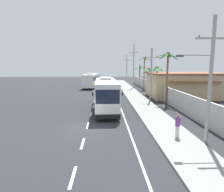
# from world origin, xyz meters

# --- Properties ---
(ground_plane) EXTENTS (160.00, 160.00, 0.00)m
(ground_plane) POSITION_xyz_m (0.00, 0.00, 0.00)
(ground_plane) COLOR #28282D
(sidewalk_kerb) EXTENTS (3.20, 90.00, 0.14)m
(sidewalk_kerb) POSITION_xyz_m (6.80, 10.00, 0.07)
(sidewalk_kerb) COLOR gray
(sidewalk_kerb) RESTS_ON ground
(lane_markings) EXTENTS (3.75, 71.00, 0.01)m
(lane_markings) POSITION_xyz_m (2.32, 14.44, 0.00)
(lane_markings) COLOR white
(lane_markings) RESTS_ON ground
(boundary_wall) EXTENTS (0.24, 60.00, 2.33)m
(boundary_wall) POSITION_xyz_m (10.60, 14.00, 1.16)
(boundary_wall) COLOR #B2B2AD
(boundary_wall) RESTS_ON ground
(coach_bus_foreground) EXTENTS (3.10, 11.52, 3.92)m
(coach_bus_foreground) POSITION_xyz_m (1.69, 7.42, 2.04)
(coach_bus_foreground) COLOR silver
(coach_bus_foreground) RESTS_ON ground
(coach_bus_far_lane) EXTENTS (3.68, 12.25, 3.61)m
(coach_bus_far_lane) POSITION_xyz_m (-1.94, 32.92, 1.88)
(coach_bus_far_lane) COLOR white
(coach_bus_far_lane) RESTS_ON ground
(motorcycle_beside_bus) EXTENTS (0.56, 1.96, 1.55)m
(motorcycle_beside_bus) POSITION_xyz_m (3.96, 15.97, 0.64)
(motorcycle_beside_bus) COLOR black
(motorcycle_beside_bus) RESTS_ON ground
(pedestrian_near_kerb) EXTENTS (0.36, 0.36, 1.73)m
(pedestrian_near_kerb) POSITION_xyz_m (6.95, -2.64, 1.05)
(pedestrian_near_kerb) COLOR beige
(pedestrian_near_kerb) RESTS_ON sidewalk_kerb
(utility_pole_nearest) EXTENTS (3.58, 0.24, 8.61)m
(utility_pole_nearest) POSITION_xyz_m (8.56, -3.57, 4.59)
(utility_pole_nearest) COLOR #9E9E99
(utility_pole_nearest) RESTS_ON ground
(utility_pole_mid) EXTENTS (2.36, 0.24, 8.02)m
(utility_pole_mid) POSITION_xyz_m (8.59, 13.20, 4.20)
(utility_pole_mid) COLOR #9E9E99
(utility_pole_mid) RESTS_ON ground
(utility_pole_far) EXTENTS (3.16, 0.24, 10.46)m
(utility_pole_far) POSITION_xyz_m (8.25, 29.97, 5.50)
(utility_pole_far) COLOR #9E9E99
(utility_pole_far) RESTS_ON ground
(utility_pole_distant) EXTENTS (2.59, 0.24, 8.07)m
(utility_pole_distant) POSITION_xyz_m (8.56, 46.74, 4.28)
(utility_pole_distant) COLOR #9E9E99
(utility_pole_distant) RESTS_ON ground
(palm_nearest) EXTENTS (2.69, 2.64, 5.33)m
(palm_nearest) POSITION_xyz_m (10.48, 17.11, 4.12)
(palm_nearest) COLOR brown
(palm_nearest) RESTS_ON ground
(palm_second) EXTENTS (3.35, 3.29, 5.57)m
(palm_second) POSITION_xyz_m (10.86, 36.09, 4.04)
(palm_second) COLOR brown
(palm_second) RESTS_ON ground
(palm_third) EXTENTS (3.19, 3.07, 7.31)m
(palm_third) POSITION_xyz_m (10.33, 10.92, 5.30)
(palm_third) COLOR brown
(palm_third) RESTS_ON ground
(palm_fourth) EXTENTS (2.82, 2.88, 7.38)m
(palm_fourth) POSITION_xyz_m (10.51, 28.12, 5.38)
(palm_fourth) COLOR brown
(palm_fourth) RESTS_ON ground
(palm_farthest) EXTENTS (2.63, 2.65, 5.02)m
(palm_farthest) POSITION_xyz_m (9.66, 19.85, 3.48)
(palm_farthest) COLOR brown
(palm_farthest) RESTS_ON ground
(roadside_building) EXTENTS (12.22, 8.73, 4.23)m
(roadside_building) POSITION_xyz_m (15.18, 16.60, 2.13)
(roadside_building) COLOR tan
(roadside_building) RESTS_ON ground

